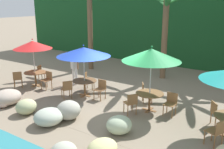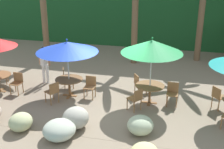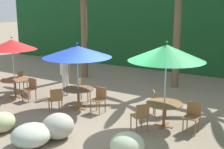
{
  "view_description": "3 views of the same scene",
  "coord_description": "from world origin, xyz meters",
  "px_view_note": "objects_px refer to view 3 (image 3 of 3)",
  "views": [
    {
      "loc": [
        5.45,
        -8.47,
        4.18
      ],
      "look_at": [
        -0.52,
        0.46,
        1.15
      ],
      "focal_mm": 41.25,
      "sensor_mm": 36.0,
      "label": 1
    },
    {
      "loc": [
        2.44,
        -10.18,
        5.22
      ],
      "look_at": [
        -0.09,
        0.29,
        1.03
      ],
      "focal_mm": 48.0,
      "sensor_mm": 36.0,
      "label": 2
    },
    {
      "loc": [
        4.6,
        -7.69,
        3.52
      ],
      "look_at": [
        -0.63,
        0.5,
        1.33
      ],
      "focal_mm": 47.15,
      "sensor_mm": 36.0,
      "label": 3
    }
  ],
  "objects_px": {
    "dining_table_blue": "(78,92)",
    "dining_table_red": "(15,82)",
    "chair_blue_seaward": "(99,98)",
    "palm_tree_second": "(178,13)",
    "umbrella_blue": "(77,52)",
    "umbrella_green": "(166,53)",
    "chair_green_seaward": "(193,115)",
    "umbrella_red": "(12,45)",
    "chair_green_left": "(141,115)",
    "chair_blue_inland": "(82,88)",
    "chair_red_seaward": "(31,88)",
    "dining_table_green": "(164,107)",
    "chair_green_inland": "(157,101)",
    "palm_tree_nearest": "(84,12)",
    "chair_blue_left": "(56,99)",
    "chair_red_inland": "(23,80)",
    "waiter_in_white": "(65,72)"
  },
  "relations": [
    {
      "from": "dining_table_red",
      "to": "umbrella_red",
      "type": "bearing_deg",
      "value": 1.79
    },
    {
      "from": "palm_tree_nearest",
      "to": "chair_green_left",
      "type": "bearing_deg",
      "value": -39.77
    },
    {
      "from": "dining_table_blue",
      "to": "umbrella_green",
      "type": "xyz_separation_m",
      "value": [
        3.21,
        0.12,
        1.65
      ]
    },
    {
      "from": "umbrella_blue",
      "to": "chair_blue_seaward",
      "type": "distance_m",
      "value": 1.77
    },
    {
      "from": "chair_blue_inland",
      "to": "umbrella_blue",
      "type": "bearing_deg",
      "value": -60.37
    },
    {
      "from": "dining_table_blue",
      "to": "waiter_in_white",
      "type": "bearing_deg",
      "value": 145.48
    },
    {
      "from": "dining_table_red",
      "to": "waiter_in_white",
      "type": "height_order",
      "value": "waiter_in_white"
    },
    {
      "from": "umbrella_red",
      "to": "chair_blue_left",
      "type": "xyz_separation_m",
      "value": [
        2.67,
        -0.49,
        -1.62
      ]
    },
    {
      "from": "chair_red_inland",
      "to": "chair_blue_seaward",
      "type": "distance_m",
      "value": 4.3
    },
    {
      "from": "umbrella_green",
      "to": "chair_green_seaward",
      "type": "height_order",
      "value": "umbrella_green"
    },
    {
      "from": "dining_table_red",
      "to": "chair_green_left",
      "type": "distance_m",
      "value": 5.86
    },
    {
      "from": "umbrella_blue",
      "to": "chair_green_seaward",
      "type": "height_order",
      "value": "umbrella_blue"
    },
    {
      "from": "chair_red_inland",
      "to": "waiter_in_white",
      "type": "distance_m",
      "value": 2.04
    },
    {
      "from": "chair_green_seaward",
      "to": "chair_green_inland",
      "type": "height_order",
      "value": "same"
    },
    {
      "from": "dining_table_blue",
      "to": "dining_table_red",
      "type": "bearing_deg",
      "value": -174.67
    },
    {
      "from": "chair_green_seaward",
      "to": "waiter_in_white",
      "type": "distance_m",
      "value": 5.68
    },
    {
      "from": "palm_tree_nearest",
      "to": "dining_table_green",
      "type": "bearing_deg",
      "value": -33.17
    },
    {
      "from": "chair_red_seaward",
      "to": "dining_table_green",
      "type": "distance_m",
      "value": 5.41
    },
    {
      "from": "chair_green_inland",
      "to": "chair_green_left",
      "type": "relative_size",
      "value": 1.0
    },
    {
      "from": "umbrella_blue",
      "to": "palm_tree_nearest",
      "type": "bearing_deg",
      "value": 125.09
    },
    {
      "from": "dining_table_green",
      "to": "palm_tree_second",
      "type": "bearing_deg",
      "value": 106.78
    },
    {
      "from": "dining_table_blue",
      "to": "chair_blue_seaward",
      "type": "bearing_deg",
      "value": 6.02
    },
    {
      "from": "chair_red_seaward",
      "to": "umbrella_red",
      "type": "bearing_deg",
      "value": -177.12
    },
    {
      "from": "chair_green_inland",
      "to": "palm_tree_nearest",
      "type": "bearing_deg",
      "value": 149.28
    },
    {
      "from": "dining_table_green",
      "to": "waiter_in_white",
      "type": "xyz_separation_m",
      "value": [
        -4.75,
        0.93,
        0.37
      ]
    },
    {
      "from": "umbrella_red",
      "to": "chair_green_left",
      "type": "height_order",
      "value": "umbrella_red"
    },
    {
      "from": "palm_tree_second",
      "to": "chair_green_left",
      "type": "bearing_deg",
      "value": -79.56
    },
    {
      "from": "chair_red_inland",
      "to": "dining_table_green",
      "type": "height_order",
      "value": "chair_red_inland"
    },
    {
      "from": "dining_table_red",
      "to": "dining_table_green",
      "type": "height_order",
      "value": "same"
    },
    {
      "from": "dining_table_blue",
      "to": "umbrella_red",
      "type": "bearing_deg",
      "value": -174.67
    },
    {
      "from": "umbrella_red",
      "to": "dining_table_blue",
      "type": "relative_size",
      "value": 2.23
    },
    {
      "from": "dining_table_red",
      "to": "chair_blue_left",
      "type": "height_order",
      "value": "chair_blue_left"
    },
    {
      "from": "chair_red_inland",
      "to": "chair_red_seaward",
      "type": "bearing_deg",
      "value": -29.61
    },
    {
      "from": "chair_red_seaward",
      "to": "chair_blue_inland",
      "type": "xyz_separation_m",
      "value": [
        1.76,
        0.98,
        0.0
      ]
    },
    {
      "from": "chair_red_seaward",
      "to": "chair_blue_seaward",
      "type": "height_order",
      "value": "same"
    },
    {
      "from": "chair_blue_seaward",
      "to": "chair_green_seaward",
      "type": "relative_size",
      "value": 1.0
    },
    {
      "from": "chair_red_seaward",
      "to": "umbrella_green",
      "type": "relative_size",
      "value": 0.33
    },
    {
      "from": "dining_table_blue",
      "to": "waiter_in_white",
      "type": "xyz_separation_m",
      "value": [
        -1.53,
        1.06,
        0.37
      ]
    },
    {
      "from": "umbrella_green",
      "to": "palm_tree_nearest",
      "type": "relative_size",
      "value": 0.51
    },
    {
      "from": "umbrella_red",
      "to": "umbrella_green",
      "type": "relative_size",
      "value": 0.94
    },
    {
      "from": "umbrella_blue",
      "to": "chair_blue_left",
      "type": "xyz_separation_m",
      "value": [
        -0.37,
        -0.77,
        -1.55
      ]
    },
    {
      "from": "chair_blue_seaward",
      "to": "chair_green_seaward",
      "type": "bearing_deg",
      "value": 1.98
    },
    {
      "from": "chair_blue_seaward",
      "to": "palm_tree_second",
      "type": "height_order",
      "value": "palm_tree_second"
    },
    {
      "from": "chair_blue_left",
      "to": "umbrella_green",
      "type": "distance_m",
      "value": 4.08
    },
    {
      "from": "dining_table_red",
      "to": "chair_red_inland",
      "type": "distance_m",
      "value": 0.86
    },
    {
      "from": "chair_green_inland",
      "to": "chair_green_left",
      "type": "bearing_deg",
      "value": -85.12
    },
    {
      "from": "chair_blue_left",
      "to": "chair_red_seaward",
      "type": "bearing_deg",
      "value": 163.65
    },
    {
      "from": "dining_table_red",
      "to": "chair_green_left",
      "type": "height_order",
      "value": "chair_green_left"
    },
    {
      "from": "umbrella_red",
      "to": "dining_table_blue",
      "type": "height_order",
      "value": "umbrella_red"
    },
    {
      "from": "chair_blue_left",
      "to": "chair_green_inland",
      "type": "height_order",
      "value": "same"
    }
  ]
}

